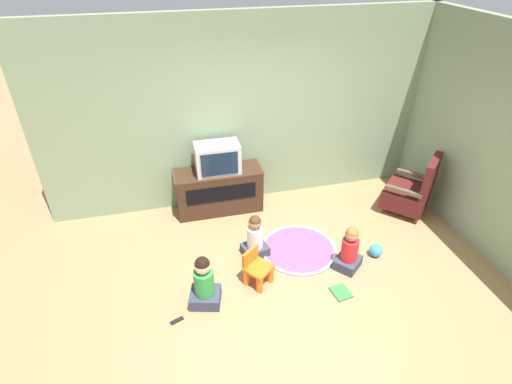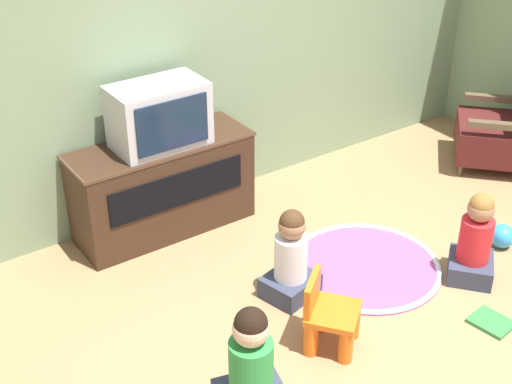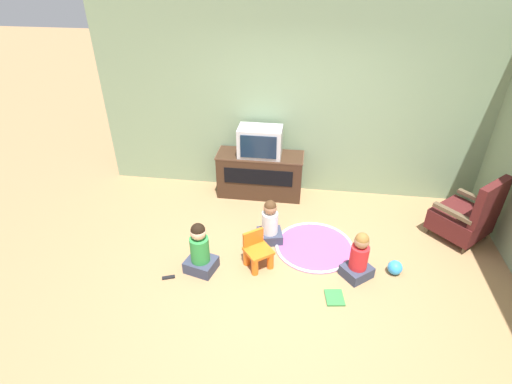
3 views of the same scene
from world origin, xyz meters
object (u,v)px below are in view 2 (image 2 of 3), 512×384
(black_armchair, at_px, (504,127))
(toy_ball, at_px, (502,236))
(television, at_px, (159,115))
(yellow_kid_chair, at_px, (329,318))
(tv_cabinet, at_px, (163,185))
(child_watching_center, at_px, (291,260))
(child_watching_left, at_px, (251,370))
(book, at_px, (491,322))
(child_watching_right, at_px, (475,242))

(black_armchair, distance_m, toy_ball, 1.30)
(television, distance_m, yellow_kid_chair, 1.76)
(tv_cabinet, relative_size, child_watching_center, 2.08)
(child_watching_center, distance_m, toy_ball, 1.60)
(black_armchair, relative_size, child_watching_center, 1.53)
(tv_cabinet, relative_size, child_watching_left, 1.92)
(black_armchair, height_order, yellow_kid_chair, black_armchair)
(child_watching_left, relative_size, book, 2.55)
(child_watching_center, bearing_deg, tv_cabinet, 89.79)
(child_watching_right, bearing_deg, toy_ball, -26.46)
(television, distance_m, toy_ball, 2.50)
(child_watching_center, height_order, child_watching_right, child_watching_right)
(child_watching_center, bearing_deg, yellow_kid_chair, -114.68)
(yellow_kid_chair, bearing_deg, toy_ball, -35.34)
(tv_cabinet, height_order, child_watching_center, tv_cabinet)
(black_armchair, height_order, child_watching_right, black_armchair)
(tv_cabinet, relative_size, television, 2.05)
(yellow_kid_chair, bearing_deg, tv_cabinet, 58.34)
(tv_cabinet, height_order, child_watching_left, tv_cabinet)
(yellow_kid_chair, relative_size, child_watching_left, 0.66)
(toy_ball, bearing_deg, child_watching_right, -166.66)
(black_armchair, bearing_deg, child_watching_right, -10.51)
(black_armchair, distance_m, yellow_kid_chair, 2.76)
(yellow_kid_chair, height_order, child_watching_right, child_watching_right)
(yellow_kid_chair, distance_m, child_watching_left, 0.69)
(tv_cabinet, bearing_deg, black_armchair, -14.60)
(toy_ball, bearing_deg, child_watching_center, 165.07)
(yellow_kid_chair, xyz_separation_m, child_watching_center, (0.09, 0.49, 0.08))
(television, xyz_separation_m, yellow_kid_chair, (0.18, -1.60, -0.71))
(black_armchair, relative_size, toy_ball, 5.51)
(toy_ball, bearing_deg, yellow_kid_chair, -177.22)
(child_watching_right, distance_m, book, 0.54)
(child_watching_center, distance_m, child_watching_right, 1.20)
(yellow_kid_chair, bearing_deg, book, -63.02)
(television, bearing_deg, child_watching_left, -104.91)
(tv_cabinet, bearing_deg, child_watching_center, -76.29)
(tv_cabinet, bearing_deg, yellow_kid_chair, -83.54)
(tv_cabinet, relative_size, black_armchair, 1.36)
(book, bearing_deg, child_watching_right, -41.87)
(child_watching_left, bearing_deg, yellow_kid_chair, 29.80)
(child_watching_center, relative_size, child_watching_right, 1.00)
(child_watching_center, bearing_deg, child_watching_left, -152.39)
(child_watching_center, bearing_deg, child_watching_right, -39.41)
(child_watching_center, height_order, toy_ball, child_watching_center)
(child_watching_right, bearing_deg, television, 90.09)
(television, xyz_separation_m, child_watching_right, (1.36, -1.63, -0.63))
(television, height_order, child_watching_center, television)
(television, height_order, book, television)
(child_watching_right, bearing_deg, child_watching_left, 144.80)
(tv_cabinet, relative_size, child_watching_right, 2.07)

